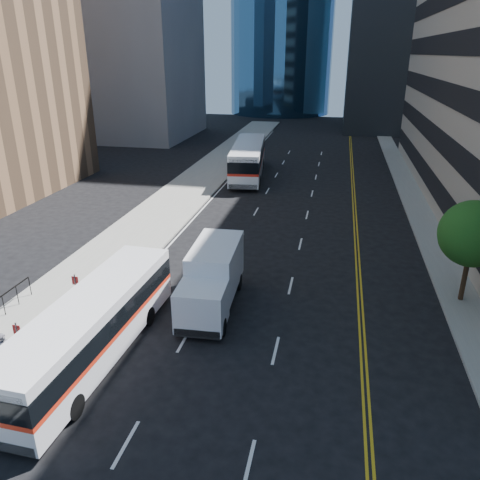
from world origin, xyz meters
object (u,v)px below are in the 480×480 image
(box_truck, at_px, (212,278))
(pedestrian, at_px, (6,353))
(bus_front, at_px, (93,326))
(bus_rear, at_px, (248,158))
(street_tree, at_px, (473,234))

(box_truck, xyz_separation_m, pedestrian, (-6.41, -6.62, -0.58))
(bus_front, height_order, pedestrian, bus_front)
(box_truck, bearing_deg, bus_rear, 94.46)
(street_tree, relative_size, pedestrian, 3.05)
(pedestrian, bearing_deg, street_tree, -50.59)
(street_tree, height_order, bus_rear, street_tree)
(bus_front, height_order, bus_rear, bus_rear)
(bus_front, xyz_separation_m, box_truck, (3.59, 4.99, 0.07))
(pedestrian, bearing_deg, bus_rear, 6.24)
(bus_rear, relative_size, pedestrian, 7.74)
(bus_rear, height_order, pedestrian, bus_rear)
(bus_front, bearing_deg, bus_rear, 91.42)
(street_tree, bearing_deg, box_truck, -165.86)
(box_truck, relative_size, pedestrian, 3.76)
(bus_rear, distance_m, box_truck, 26.27)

